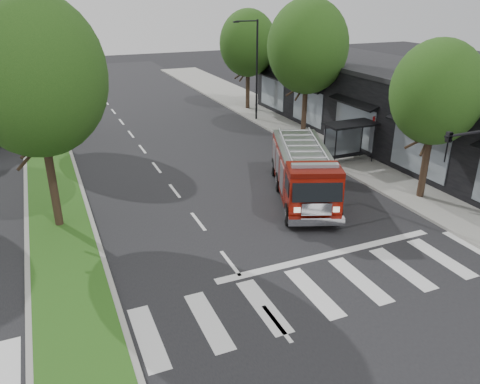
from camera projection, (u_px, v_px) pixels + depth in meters
The scene contains 12 objects.
ground at pixel (230, 263), 18.56m from camera, with size 140.00×140.00×0.00m, color black.
sidewalk_right at pixel (346, 151), 31.52m from camera, with size 5.00×80.00×0.15m, color gray.
median at pixel (48, 151), 31.56m from camera, with size 3.00×50.00×0.15m.
storefront_row at pixel (403, 109), 32.21m from camera, with size 8.00×30.00×5.00m, color black.
bus_shelter at pixel (349, 132), 28.71m from camera, with size 3.20×1.60×2.61m.
tree_right_near at pixel (437, 93), 22.27m from camera, with size 4.40×4.40×8.05m.
tree_right_mid at pixel (308, 47), 32.02m from camera, with size 5.60×5.60×9.72m.
tree_right_far at pixel (248, 43), 40.72m from camera, with size 5.00×5.00×8.73m.
tree_median_near at pixel (35, 76), 18.78m from camera, with size 5.80×5.80×10.16m.
tree_median_far at pixel (30, 49), 30.73m from camera, with size 5.60×5.60×9.72m.
streetlight_right_far at pixel (255, 66), 37.46m from camera, with size 2.11×0.20×8.00m.
fire_engine at pixel (303, 172), 24.10m from camera, with size 5.32×8.62×2.88m.
Camera 1 is at (-5.95, -14.81, 9.90)m, focal length 35.00 mm.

